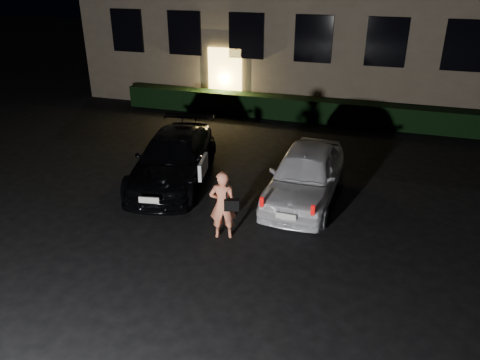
% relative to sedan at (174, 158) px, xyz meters
% --- Properties ---
extents(ground, '(80.00, 80.00, 0.00)m').
position_rel_sedan_xyz_m(ground, '(2.51, -3.87, -0.66)').
color(ground, black).
rests_on(ground, ground).
extents(hedge, '(15.00, 0.70, 0.85)m').
position_rel_sedan_xyz_m(hedge, '(2.51, 6.63, -0.23)').
color(hedge, black).
rests_on(hedge, ground).
extents(sedan, '(2.69, 4.81, 1.32)m').
position_rel_sedan_xyz_m(sedan, '(0.00, 0.00, 0.00)').
color(sedan, black).
rests_on(sedan, ground).
extents(hatch, '(1.73, 4.07, 1.37)m').
position_rel_sedan_xyz_m(hatch, '(3.67, -0.02, 0.03)').
color(hatch, white).
rests_on(hatch, ground).
extents(man, '(0.73, 0.54, 1.58)m').
position_rel_sedan_xyz_m(man, '(2.30, -2.39, 0.14)').
color(man, '#FF8B64').
rests_on(man, ground).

